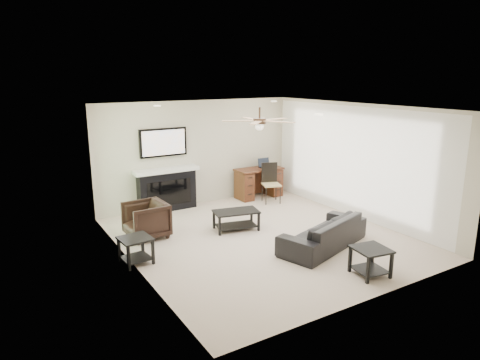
{
  "coord_description": "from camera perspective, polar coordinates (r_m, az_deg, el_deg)",
  "views": [
    {
      "loc": [
        -4.41,
        -6.44,
        3.07
      ],
      "look_at": [
        -0.27,
        0.34,
        1.12
      ],
      "focal_mm": 32.0,
      "sensor_mm": 36.0,
      "label": 1
    }
  ],
  "objects": [
    {
      "name": "sofa",
      "position": [
        8.0,
        11.05,
        -6.83
      ],
      "size": [
        2.08,
        1.3,
        0.57
      ],
      "primitive_type": "imported",
      "rotation": [
        0.0,
        0.0,
        3.44
      ],
      "color": "black",
      "rests_on": "ground"
    },
    {
      "name": "end_table_left",
      "position": [
        7.43,
        -13.71,
        -9.1
      ],
      "size": [
        0.54,
        0.54,
        0.45
      ],
      "primitive_type": "cube",
      "rotation": [
        0.0,
        0.0,
        0.08
      ],
      "color": "black",
      "rests_on": "ground"
    },
    {
      "name": "coffee_table",
      "position": [
        8.72,
        -0.52,
        -5.38
      ],
      "size": [
        0.99,
        0.68,
        0.4
      ],
      "primitive_type": "cube",
      "rotation": [
        0.0,
        0.0,
        -0.22
      ],
      "color": "black",
      "rests_on": "ground"
    },
    {
      "name": "fireplace_unit",
      "position": [
        9.92,
        -9.78,
        1.3
      ],
      "size": [
        1.52,
        0.34,
        1.91
      ],
      "primitive_type": "cube",
      "color": "black",
      "rests_on": "ground"
    },
    {
      "name": "desk",
      "position": [
        10.99,
        2.52,
        -0.37
      ],
      "size": [
        1.22,
        0.56,
        0.76
      ],
      "primitive_type": "cube",
      "color": "#38120E",
      "rests_on": "ground"
    },
    {
      "name": "laptop",
      "position": [
        10.97,
        3.48,
        2.25
      ],
      "size": [
        0.33,
        0.24,
        0.23
      ],
      "primitive_type": "cube",
      "color": "black",
      "rests_on": "desk"
    },
    {
      "name": "armchair",
      "position": [
        8.48,
        -12.42,
        -5.22
      ],
      "size": [
        0.8,
        0.78,
        0.7
      ],
      "primitive_type": "imported",
      "rotation": [
        0.0,
        0.0,
        -1.53
      ],
      "color": "black",
      "rests_on": "ground"
    },
    {
      "name": "desk_chair",
      "position": [
        10.52,
        4.2,
        -0.44
      ],
      "size": [
        0.54,
        0.55,
        0.97
      ],
      "primitive_type": "cube",
      "rotation": [
        0.0,
        0.0,
        -0.34
      ],
      "color": "black",
      "rests_on": "ground"
    },
    {
      "name": "room_shell",
      "position": [
        8.1,
        3.77,
        3.94
      ],
      "size": [
        5.5,
        5.54,
        2.52
      ],
      "color": "beige",
      "rests_on": "ground"
    },
    {
      "name": "end_table_near",
      "position": [
        7.12,
        16.99,
        -10.37
      ],
      "size": [
        0.59,
        0.59,
        0.45
      ],
      "primitive_type": "cube",
      "rotation": [
        0.0,
        0.0,
        -0.15
      ],
      "color": "black",
      "rests_on": "ground"
    }
  ]
}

